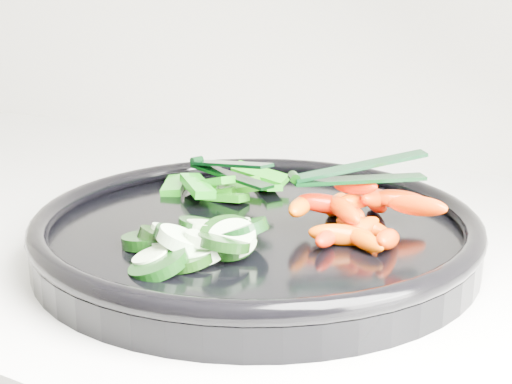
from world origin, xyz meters
The scene contains 6 objects.
veggie_tray centered at (-0.19, 1.63, 0.95)m, with size 0.48×0.48×0.04m.
cucumber_pile centered at (-0.20, 1.56, 0.96)m, with size 0.13×0.13×0.04m.
carrot_pile centered at (-0.11, 1.66, 0.97)m, with size 0.14×0.14×0.05m.
pepper_pile centered at (-0.27, 1.70, 0.96)m, with size 0.13×0.11×0.04m.
tong_carrot centered at (-0.11, 1.67, 1.00)m, with size 0.10×0.08×0.02m.
tong_pepper centered at (-0.26, 1.70, 0.98)m, with size 0.11×0.05×0.02m.
Camera 1 is at (0.10, 1.14, 1.15)m, focal length 50.00 mm.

